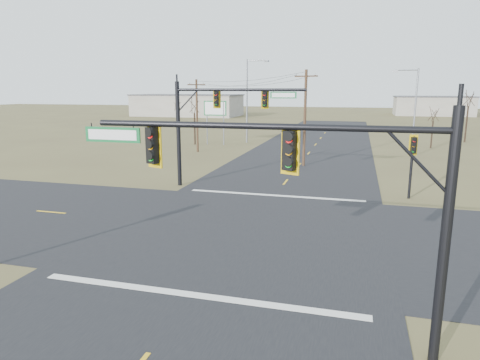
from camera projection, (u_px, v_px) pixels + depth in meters
name	position (u px, v px, depth m)	size (l,w,h in m)	color
ground	(248.00, 230.00, 22.13)	(320.00, 320.00, 0.00)	brown
road_ew	(248.00, 230.00, 22.13)	(160.00, 14.00, 0.02)	black
road_ns	(248.00, 230.00, 22.13)	(14.00, 160.00, 0.02)	black
stop_bar_near	(195.00, 295.00, 15.05)	(12.00, 0.40, 0.01)	silver
stop_bar_far	(275.00, 195.00, 29.20)	(12.00, 0.40, 0.01)	silver
mast_arm_near	(296.00, 173.00, 11.44)	(10.34, 0.57, 6.76)	black
mast_arm_far	(214.00, 112.00, 30.60)	(9.49, 0.57, 7.69)	black
pedestal_signal_ne	(413.00, 152.00, 27.71)	(0.64, 0.55, 4.30)	black
utility_pole_near	(305.00, 117.00, 39.74)	(2.17, 0.49, 8.90)	#4D3621
utility_pole_far	(197.00, 114.00, 48.90)	(1.92, 0.83, 8.24)	#4D3621
highway_sign	(215.00, 114.00, 55.40)	(3.03, 0.15, 5.67)	gray
streetlight_a	(413.00, 108.00, 45.14)	(2.59, 0.28, 9.29)	gray
streetlight_c	(249.00, 97.00, 57.04)	(3.08, 0.49, 11.01)	gray
bare_tree_a	(194.00, 105.00, 55.40)	(3.48, 3.48, 6.47)	black
bare_tree_b	(177.00, 105.00, 69.48)	(2.67, 2.67, 5.75)	black
bare_tree_c	(434.00, 114.00, 52.00)	(2.97, 2.97, 5.34)	black
bare_tree_d	(469.00, 98.00, 57.42)	(3.01, 3.01, 7.43)	black
warehouse_left	(188.00, 106.00, 116.81)	(28.00, 14.00, 5.50)	#A9A196
warehouse_mid	(432.00, 106.00, 118.89)	(20.00, 12.00, 5.00)	#A9A196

